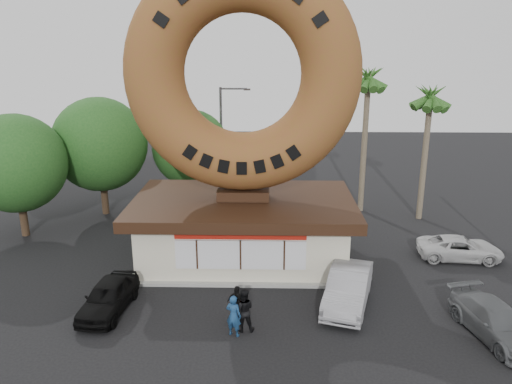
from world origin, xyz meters
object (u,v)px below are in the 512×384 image
object	(u,v)px
car_black	(108,297)
car_grey	(496,321)
person_left	(234,316)
person_center	(243,310)
car_white	(460,248)
street_lamp	(223,139)
person_right	(237,303)
giant_donut	(242,75)
donut_shop	(244,227)
car_silver	(348,288)

from	to	relation	value
car_black	car_grey	bearing A→B (deg)	-0.05
person_left	person_center	distance (m)	0.51
person_center	car_white	bearing A→B (deg)	-150.03
street_lamp	person_right	distance (m)	16.64
car_grey	car_white	size ratio (longest dim) A/B	1.04
giant_donut	person_left	bearing A→B (deg)	-90.41
donut_shop	car_silver	bearing A→B (deg)	-44.64
donut_shop	car_grey	world-z (taller)	donut_shop
donut_shop	car_black	bearing A→B (deg)	-134.72
giant_donut	car_silver	distance (m)	10.90
car_black	car_silver	size ratio (longest dim) A/B	0.84
giant_donut	car_white	bearing A→B (deg)	1.10
street_lamp	person_right	bearing A→B (deg)	-83.34
giant_donut	street_lamp	bearing A→B (deg)	100.51
car_black	car_grey	distance (m)	15.49
car_black	car_white	distance (m)	17.66
street_lamp	car_grey	world-z (taller)	street_lamp
street_lamp	person_left	distance (m)	17.66
car_grey	donut_shop	bearing A→B (deg)	131.68
person_left	car_black	bearing A→B (deg)	4.40
person_center	person_left	bearing A→B (deg)	41.81
giant_donut	person_left	world-z (taller)	giant_donut
car_grey	street_lamp	bearing A→B (deg)	111.57
giant_donut	street_lamp	xyz separation A→B (m)	(-1.86, 10.00, -4.94)
street_lamp	car_white	xyz separation A→B (m)	(13.14, -9.78, -3.89)
street_lamp	car_black	xyz separation A→B (m)	(-3.57, -15.50, -3.81)
person_left	car_silver	distance (m)	5.39
giant_donut	car_grey	size ratio (longest dim) A/B	2.53
person_center	car_grey	distance (m)	9.69
donut_shop	person_center	world-z (taller)	donut_shop
car_black	giant_donut	bearing A→B (deg)	50.99
car_silver	car_white	xyz separation A→B (m)	(6.57, 4.89, -0.19)
street_lamp	car_black	world-z (taller)	street_lamp
person_center	car_silver	size ratio (longest dim) A/B	0.38
donut_shop	car_white	distance (m)	11.35
person_left	person_right	xyz separation A→B (m)	(0.08, 1.07, -0.08)
giant_donut	donut_shop	bearing A→B (deg)	-90.00
street_lamp	person_left	world-z (taller)	street_lamp
car_silver	car_grey	bearing A→B (deg)	-7.55
street_lamp	car_black	bearing A→B (deg)	-102.98
street_lamp	person_left	bearing A→B (deg)	-84.01
giant_donut	person_center	size ratio (longest dim) A/B	6.31
giant_donut	car_black	distance (m)	11.67
person_left	person_center	bearing A→B (deg)	-113.59
person_right	car_silver	size ratio (longest dim) A/B	0.32
street_lamp	person_right	size ratio (longest dim) A/B	5.23
person_right	car_white	xyz separation A→B (m)	(11.26, 6.33, -0.17)
giant_donut	person_center	distance (m)	10.94
person_left	car_silver	bearing A→B (deg)	-130.29
person_center	giant_donut	bearing A→B (deg)	-90.17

